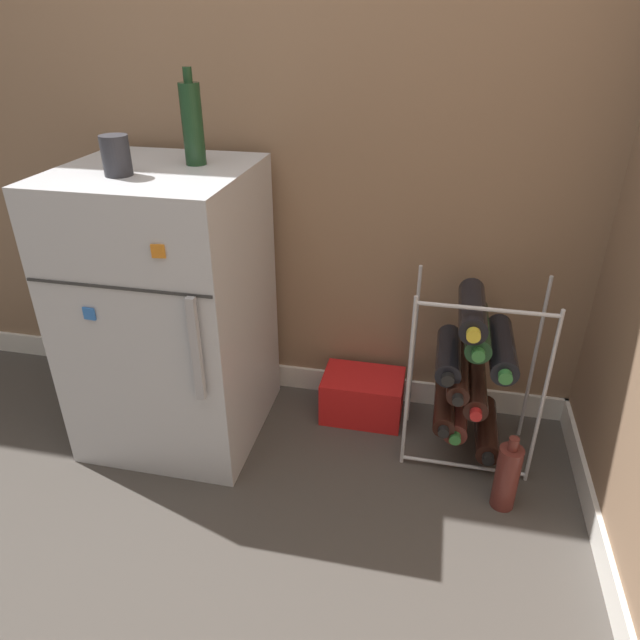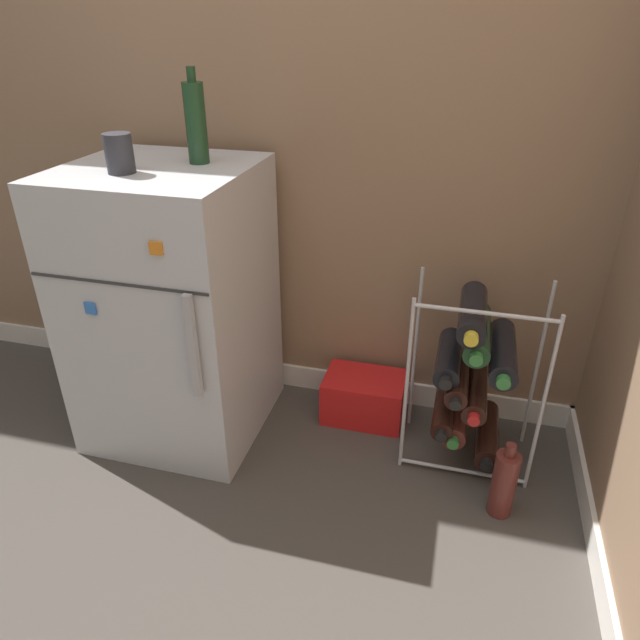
# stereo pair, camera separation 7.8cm
# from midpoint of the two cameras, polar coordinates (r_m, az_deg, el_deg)

# --- Properties ---
(ground_plane) EXTENTS (14.00, 14.00, 0.00)m
(ground_plane) POSITION_cam_midpoint_polar(r_m,az_deg,el_deg) (1.76, -3.38, -19.60)
(ground_plane) COLOR #423D38
(wall_back) EXTENTS (6.66, 0.07, 2.50)m
(wall_back) POSITION_cam_midpoint_polar(r_m,az_deg,el_deg) (1.87, 1.73, 26.20)
(wall_back) COLOR #84664C
(wall_back) RESTS_ON ground_plane
(mini_fridge) EXTENTS (0.55, 0.57, 0.92)m
(mini_fridge) POSITION_cam_midpoint_polar(r_m,az_deg,el_deg) (1.92, -15.82, 0.95)
(mini_fridge) COLOR #B7BABF
(mini_fridge) RESTS_ON ground_plane
(wine_rack) EXTENTS (0.40, 0.33, 0.61)m
(wine_rack) POSITION_cam_midpoint_polar(r_m,az_deg,el_deg) (1.85, 13.63, -4.89)
(wine_rack) COLOR #B2B2B7
(wine_rack) RESTS_ON ground_plane
(soda_box) EXTENTS (0.29, 0.19, 0.17)m
(soda_box) POSITION_cam_midpoint_polar(r_m,az_deg,el_deg) (2.09, 3.21, -7.59)
(soda_box) COLOR red
(soda_box) RESTS_ON ground_plane
(fridge_top_cup) EXTENTS (0.08, 0.08, 0.11)m
(fridge_top_cup) POSITION_cam_midpoint_polar(r_m,az_deg,el_deg) (1.71, -21.01, 15.10)
(fridge_top_cup) COLOR #28282D
(fridge_top_cup) RESTS_ON mini_fridge
(fridge_top_bottle) EXTENTS (0.06, 0.06, 0.26)m
(fridge_top_bottle) POSITION_cam_midpoint_polar(r_m,az_deg,el_deg) (1.76, -13.95, 18.55)
(fridge_top_bottle) COLOR #19381E
(fridge_top_bottle) RESTS_ON mini_fridge
(loose_bottle_floor) EXTENTS (0.07, 0.07, 0.25)m
(loose_bottle_floor) POSITION_cam_midpoint_polar(r_m,az_deg,el_deg) (1.80, 16.97, -14.76)
(loose_bottle_floor) COLOR #56231E
(loose_bottle_floor) RESTS_ON ground_plane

